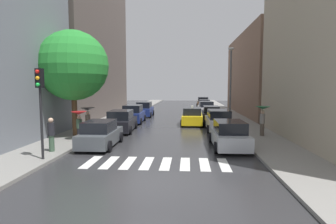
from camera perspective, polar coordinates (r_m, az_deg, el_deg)
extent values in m
cube|color=#2C2C2F|center=(33.90, 1.67, -0.80)|extent=(28.00, 72.00, 0.04)
cube|color=gray|center=(34.78, -9.09, -0.55)|extent=(3.00, 72.00, 0.15)
cube|color=gray|center=(34.23, 12.61, -0.71)|extent=(3.00, 72.00, 0.15)
cube|color=silver|center=(13.89, -15.64, -9.95)|extent=(0.45, 2.20, 0.01)
cube|color=silver|center=(13.61, -12.02, -10.17)|extent=(0.45, 2.20, 0.01)
cube|color=silver|center=(13.40, -8.26, -10.37)|extent=(0.45, 2.20, 0.01)
cube|color=silver|center=(13.24, -4.38, -10.52)|extent=(0.45, 2.20, 0.01)
cube|color=silver|center=(13.14, -0.43, -10.63)|extent=(0.45, 2.20, 0.01)
cube|color=silver|center=(13.10, 3.57, -10.69)|extent=(0.45, 2.20, 0.01)
cube|color=silver|center=(13.12, 7.57, -10.70)|extent=(0.45, 2.20, 0.01)
cube|color=silver|center=(13.20, 11.54, -10.65)|extent=(0.45, 2.20, 0.01)
cube|color=#564C47|center=(35.11, -17.25, 14.51)|extent=(6.00, 19.19, 18.68)
cube|color=#8C6B56|center=(37.36, 19.12, 7.30)|extent=(6.00, 20.08, 10.15)
cube|color=#474C51|center=(17.10, -13.78, -5.10)|extent=(1.82, 4.19, 0.78)
cube|color=black|center=(16.79, -14.05, -2.86)|extent=(1.59, 2.31, 0.63)
cylinder|color=black|center=(18.70, -15.11, -5.00)|extent=(0.23, 0.64, 0.64)
cylinder|color=black|center=(18.21, -9.81, -5.17)|extent=(0.23, 0.64, 0.64)
cylinder|color=black|center=(16.17, -18.24, -6.70)|extent=(0.23, 0.64, 0.64)
cylinder|color=black|center=(15.60, -12.14, -6.98)|extent=(0.23, 0.64, 0.64)
cube|color=black|center=(22.42, -9.64, -2.47)|extent=(2.09, 4.55, 0.85)
cube|color=black|center=(22.11, -9.79, -0.57)|extent=(1.77, 2.53, 0.69)
cylinder|color=black|center=(24.08, -11.16, -2.62)|extent=(0.25, 0.65, 0.64)
cylinder|color=black|center=(23.74, -6.70, -2.67)|extent=(0.25, 0.65, 0.64)
cylinder|color=black|center=(21.24, -12.91, -3.72)|extent=(0.25, 0.65, 0.64)
cylinder|color=black|center=(20.85, -7.86, -3.80)|extent=(0.25, 0.65, 0.64)
cube|color=navy|center=(27.59, -7.19, -0.93)|extent=(1.99, 4.34, 0.88)
cube|color=black|center=(27.30, -7.29, 0.70)|extent=(1.71, 2.40, 0.72)
cylinder|color=black|center=(29.17, -8.52, -1.19)|extent=(0.24, 0.65, 0.64)
cylinder|color=black|center=(28.87, -4.88, -1.22)|extent=(0.24, 0.65, 0.64)
cylinder|color=black|center=(26.42, -9.70, -1.89)|extent=(0.24, 0.65, 0.64)
cylinder|color=black|center=(26.09, -5.69, -1.94)|extent=(0.24, 0.65, 0.64)
cube|color=navy|center=(33.18, -4.89, 0.14)|extent=(1.82, 4.13, 0.87)
cube|color=black|center=(32.91, -4.95, 1.47)|extent=(1.58, 2.28, 0.71)
cylinder|color=black|center=(34.67, -6.00, -0.13)|extent=(0.23, 0.64, 0.64)
cylinder|color=black|center=(34.43, -3.09, -0.15)|extent=(0.23, 0.64, 0.64)
cylinder|color=black|center=(32.02, -6.81, -0.59)|extent=(0.23, 0.64, 0.64)
cylinder|color=black|center=(31.75, -3.66, -0.62)|extent=(0.23, 0.64, 0.64)
cube|color=#B2B7BF|center=(16.70, 12.51, -5.30)|extent=(1.93, 4.49, 0.79)
cube|color=black|center=(16.36, 12.69, -2.96)|extent=(1.67, 2.49, 0.65)
cylinder|color=black|center=(18.05, 8.83, -5.25)|extent=(0.23, 0.64, 0.64)
cylinder|color=black|center=(18.33, 14.56, -5.19)|extent=(0.23, 0.64, 0.64)
cylinder|color=black|center=(15.19, 9.99, -7.28)|extent=(0.23, 0.64, 0.64)
cylinder|color=black|center=(15.52, 16.76, -7.16)|extent=(0.23, 0.64, 0.64)
cube|color=silver|center=(23.09, 10.38, -2.26)|extent=(1.96, 4.78, 0.84)
cube|color=black|center=(22.77, 10.49, -0.44)|extent=(1.69, 2.64, 0.69)
cylinder|color=black|center=(24.57, 7.75, -2.41)|extent=(0.23, 0.64, 0.64)
cylinder|color=black|center=(24.79, 12.07, -2.41)|extent=(0.23, 0.64, 0.64)
cylinder|color=black|center=(21.48, 8.41, -3.54)|extent=(0.23, 0.64, 0.64)
cylinder|color=black|center=(21.74, 13.34, -3.52)|extent=(0.23, 0.64, 0.64)
cube|color=black|center=(29.02, 8.89, -0.76)|extent=(1.85, 4.64, 0.77)
cube|color=black|center=(28.73, 8.94, 0.58)|extent=(1.60, 2.56, 0.63)
cylinder|color=black|center=(30.52, 7.05, -0.89)|extent=(0.23, 0.64, 0.64)
cylinder|color=black|center=(30.62, 10.35, -0.91)|extent=(0.23, 0.64, 0.64)
cylinder|color=black|center=(27.50, 7.24, -1.58)|extent=(0.23, 0.64, 0.64)
cylinder|color=black|center=(27.62, 10.90, -1.60)|extent=(0.23, 0.64, 0.64)
cube|color=silver|center=(34.94, 7.83, 0.36)|extent=(2.01, 4.26, 0.86)
cube|color=black|center=(34.68, 7.89, 1.62)|extent=(1.71, 2.36, 0.70)
cylinder|color=black|center=(36.26, 6.16, 0.11)|extent=(0.25, 0.65, 0.64)
cylinder|color=black|center=(36.44, 9.04, 0.10)|extent=(0.25, 0.65, 0.64)
cylinder|color=black|center=(33.52, 6.51, -0.32)|extent=(0.25, 0.65, 0.64)
cylinder|color=black|center=(33.71, 9.63, -0.33)|extent=(0.25, 0.65, 0.64)
cube|color=#B2B7BF|center=(41.25, 7.54, 1.09)|extent=(1.97, 4.64, 0.80)
cube|color=black|center=(40.97, 7.55, 2.08)|extent=(1.66, 2.58, 0.66)
cylinder|color=black|center=(42.77, 6.34, 0.91)|extent=(0.25, 0.65, 0.64)
cylinder|color=black|center=(42.78, 8.69, 0.88)|extent=(0.25, 0.65, 0.64)
cylinder|color=black|center=(39.77, 6.29, 0.57)|extent=(0.25, 0.65, 0.64)
cylinder|color=black|center=(39.78, 8.82, 0.54)|extent=(0.25, 0.65, 0.64)
cube|color=brown|center=(46.79, 7.22, 1.66)|extent=(1.87, 4.22, 0.90)
cube|color=black|center=(46.54, 7.24, 2.64)|extent=(1.64, 2.32, 0.74)
cylinder|color=black|center=(48.16, 6.04, 1.41)|extent=(0.22, 0.64, 0.64)
cylinder|color=black|center=(48.25, 8.23, 1.39)|extent=(0.22, 0.64, 0.64)
cylinder|color=black|center=(45.39, 6.13, 1.17)|extent=(0.22, 0.64, 0.64)
cylinder|color=black|center=(45.48, 8.46, 1.15)|extent=(0.22, 0.64, 0.64)
cube|color=yellow|center=(26.11, 5.04, -1.36)|extent=(1.95, 4.43, 0.80)
cube|color=black|center=(25.81, 5.05, 0.18)|extent=(1.68, 2.45, 0.65)
cube|color=#F2EDCC|center=(25.78, 5.06, 1.10)|extent=(0.21, 0.36, 0.18)
cylinder|color=black|center=(27.60, 3.13, -1.52)|extent=(0.23, 0.64, 0.64)
cylinder|color=black|center=(27.58, 6.98, -1.55)|extent=(0.23, 0.64, 0.64)
cylinder|color=black|center=(24.72, 2.86, -2.32)|extent=(0.23, 0.64, 0.64)
cylinder|color=black|center=(24.71, 7.16, -2.36)|extent=(0.23, 0.64, 0.64)
cylinder|color=black|center=(18.87, -17.89, -4.35)|extent=(0.28, 0.28, 0.75)
cylinder|color=#38513D|center=(18.77, -17.95, -2.32)|extent=(0.36, 0.36, 0.60)
sphere|color=tan|center=(18.72, -17.99, -1.06)|extent=(0.24, 0.24, 0.24)
cone|color=red|center=(18.69, -18.02, -0.20)|extent=(1.01, 1.01, 0.20)
cylinder|color=#333338|center=(18.73, -17.98, -1.26)|extent=(0.02, 0.02, 0.70)
cylinder|color=black|center=(20.88, -16.22, -3.33)|extent=(0.28, 0.28, 0.79)
cylinder|color=brown|center=(20.79, -16.27, -1.40)|extent=(0.36, 0.36, 0.63)
sphere|color=tan|center=(20.75, -16.31, -0.20)|extent=(0.25, 0.25, 0.25)
cone|color=black|center=(20.72, -16.33, 0.59)|extent=(1.03, 1.03, 0.20)
cylinder|color=#333338|center=(20.75, -16.30, -0.41)|extent=(0.02, 0.02, 0.72)
cylinder|color=#38513D|center=(16.03, -22.97, -6.01)|extent=(0.28, 0.28, 0.86)
cylinder|color=black|center=(15.90, -23.07, -3.29)|extent=(0.36, 0.36, 0.68)
sphere|color=tan|center=(15.84, -23.13, -1.59)|extent=(0.27, 0.27, 0.27)
cylinder|color=brown|center=(20.52, 18.91, -3.46)|extent=(0.28, 0.28, 0.86)
cylinder|color=gray|center=(20.42, 18.97, -1.33)|extent=(0.36, 0.36, 0.68)
sphere|color=tan|center=(20.38, 19.01, -0.01)|extent=(0.27, 0.27, 0.27)
cone|color=#19723F|center=(20.35, 19.04, 0.82)|extent=(1.02, 1.02, 0.20)
cylinder|color=#333338|center=(20.38, 19.00, -0.25)|extent=(0.02, 0.02, 0.77)
cylinder|color=#513823|center=(20.56, -18.76, -0.65)|extent=(0.36, 0.36, 2.84)
sphere|color=#25822E|center=(20.51, -19.06, 9.09)|extent=(4.87, 4.87, 4.87)
cylinder|color=black|center=(14.33, -24.74, -2.25)|extent=(0.12, 0.12, 3.40)
cube|color=black|center=(14.23, -25.08, 6.37)|extent=(0.30, 0.30, 0.90)
sphere|color=red|center=(14.08, -25.49, 7.59)|extent=(0.18, 0.18, 0.18)
sphere|color=#F2A519|center=(14.07, -25.44, 6.38)|extent=(0.18, 0.18, 0.18)
sphere|color=green|center=(14.06, -25.39, 5.15)|extent=(0.18, 0.18, 0.18)
cylinder|color=#595B60|center=(27.32, 12.83, 5.19)|extent=(0.16, 0.16, 6.90)
ellipsoid|color=beige|center=(27.55, 12.99, 12.69)|extent=(0.60, 0.28, 0.24)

